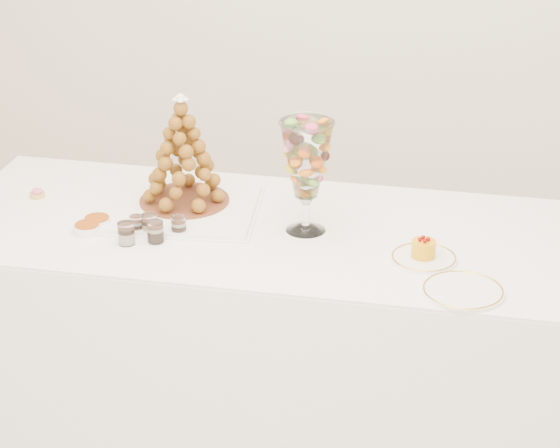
# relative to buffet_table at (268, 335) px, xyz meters

# --- Properties ---
(buffet_table) EXTENTS (2.23, 0.93, 0.84)m
(buffet_table) POSITION_rel_buffet_table_xyz_m (0.00, 0.00, 0.00)
(buffet_table) COLOR white
(buffet_table) RESTS_ON ground
(lace_tray) EXTENTS (0.62, 0.50, 0.02)m
(lace_tray) POSITION_rel_buffet_table_xyz_m (-0.36, 0.06, 0.43)
(lace_tray) COLOR white
(lace_tray) RESTS_ON buffet_table
(macaron_vase) EXTENTS (0.18, 0.18, 0.39)m
(macaron_vase) POSITION_rel_buffet_table_xyz_m (0.13, 0.01, 0.67)
(macaron_vase) COLOR white
(macaron_vase) RESTS_ON buffet_table
(cake_plate) EXTENTS (0.21, 0.21, 0.01)m
(cake_plate) POSITION_rel_buffet_table_xyz_m (0.54, -0.12, 0.43)
(cake_plate) COLOR white
(cake_plate) RESTS_ON buffet_table
(spare_plate) EXTENTS (0.25, 0.25, 0.01)m
(spare_plate) POSITION_rel_buffet_table_xyz_m (0.68, -0.31, 0.43)
(spare_plate) COLOR white
(spare_plate) RESTS_ON buffet_table
(pink_tart) EXTENTS (0.05, 0.05, 0.03)m
(pink_tart) POSITION_rel_buffet_table_xyz_m (-0.87, 0.06, 0.43)
(pink_tart) COLOR tan
(pink_tart) RESTS_ON buffet_table
(verrine_a) EXTENTS (0.06, 0.06, 0.06)m
(verrine_a) POSITION_rel_buffet_table_xyz_m (-0.42, -0.14, 0.45)
(verrine_a) COLOR white
(verrine_a) RESTS_ON buffet_table
(verrine_b) EXTENTS (0.06, 0.06, 0.07)m
(verrine_b) POSITION_rel_buffet_table_xyz_m (-0.37, -0.13, 0.46)
(verrine_b) COLOR white
(verrine_b) RESTS_ON buffet_table
(verrine_c) EXTENTS (0.05, 0.05, 0.07)m
(verrine_c) POSITION_rel_buffet_table_xyz_m (-0.27, -0.12, 0.45)
(verrine_c) COLOR white
(verrine_c) RESTS_ON buffet_table
(verrine_d) EXTENTS (0.07, 0.07, 0.08)m
(verrine_d) POSITION_rel_buffet_table_xyz_m (-0.42, -0.22, 0.46)
(verrine_d) COLOR white
(verrine_d) RESTS_ON buffet_table
(verrine_e) EXTENTS (0.06, 0.06, 0.07)m
(verrine_e) POSITION_rel_buffet_table_xyz_m (-0.33, -0.19, 0.46)
(verrine_e) COLOR white
(verrine_e) RESTS_ON buffet_table
(ramekin_back) EXTENTS (0.09, 0.09, 0.03)m
(ramekin_back) POSITION_rel_buffet_table_xyz_m (-0.56, -0.12, 0.43)
(ramekin_back) COLOR white
(ramekin_back) RESTS_ON buffet_table
(ramekin_front) EXTENTS (0.09, 0.09, 0.03)m
(ramekin_front) POSITION_rel_buffet_table_xyz_m (-0.58, -0.17, 0.43)
(ramekin_front) COLOR white
(ramekin_front) RESTS_ON buffet_table
(croquembouche) EXTENTS (0.32, 0.32, 0.39)m
(croquembouche) POSITION_rel_buffet_table_xyz_m (-0.33, 0.11, 0.63)
(croquembouche) COLOR brown
(croquembouche) RESTS_ON lace_tray
(mousse_cake) EXTENTS (0.08, 0.08, 0.07)m
(mousse_cake) POSITION_rel_buffet_table_xyz_m (0.54, -0.11, 0.46)
(mousse_cake) COLOR orange
(mousse_cake) RESTS_ON cake_plate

